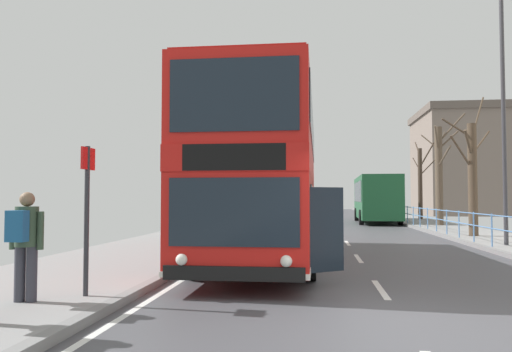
{
  "coord_description": "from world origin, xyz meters",
  "views": [
    {
      "loc": [
        -1.21,
        -7.03,
        1.7
      ],
      "look_at": [
        -2.59,
        4.74,
        2.23
      ],
      "focal_mm": 35.12,
      "sensor_mm": 36.0,
      "label": 1
    }
  ],
  "objects_px": {
    "street_lamp_far_side": "(503,98)",
    "bare_tree_far_00": "(421,181)",
    "bare_tree_far_02": "(472,176)",
    "background_building_00": "(470,162)",
    "double_decker_bus_main": "(267,177)",
    "bare_tree_far_01": "(439,173)",
    "background_bus_far_lane": "(376,198)",
    "pedestrian_with_backpack": "(25,238)",
    "bus_stop_sign_near": "(87,202)"
  },
  "relations": [
    {
      "from": "pedestrian_with_backpack",
      "to": "bare_tree_far_02",
      "type": "distance_m",
      "value": 18.24
    },
    {
      "from": "double_decker_bus_main",
      "to": "bare_tree_far_00",
      "type": "relative_size",
      "value": 1.94
    },
    {
      "from": "street_lamp_far_side",
      "to": "bare_tree_far_00",
      "type": "height_order",
      "value": "street_lamp_far_side"
    },
    {
      "from": "bare_tree_far_02",
      "to": "background_building_00",
      "type": "relative_size",
      "value": 0.52
    },
    {
      "from": "double_decker_bus_main",
      "to": "bus_stop_sign_near",
      "type": "height_order",
      "value": "double_decker_bus_main"
    },
    {
      "from": "bare_tree_far_00",
      "to": "bare_tree_far_01",
      "type": "distance_m",
      "value": 8.09
    },
    {
      "from": "bare_tree_far_02",
      "to": "background_building_00",
      "type": "height_order",
      "value": "background_building_00"
    },
    {
      "from": "bus_stop_sign_near",
      "to": "street_lamp_far_side",
      "type": "xyz_separation_m",
      "value": [
        9.97,
        9.86,
        3.45
      ]
    },
    {
      "from": "street_lamp_far_side",
      "to": "background_building_00",
      "type": "relative_size",
      "value": 0.76
    },
    {
      "from": "bus_stop_sign_near",
      "to": "bare_tree_far_02",
      "type": "relative_size",
      "value": 0.4
    },
    {
      "from": "street_lamp_far_side",
      "to": "bare_tree_far_01",
      "type": "distance_m",
      "value": 12.65
    },
    {
      "from": "double_decker_bus_main",
      "to": "bus_stop_sign_near",
      "type": "relative_size",
      "value": 4.79
    },
    {
      "from": "bare_tree_far_00",
      "to": "bare_tree_far_02",
      "type": "distance_m",
      "value": 16.46
    },
    {
      "from": "bare_tree_far_02",
      "to": "bare_tree_far_01",
      "type": "bearing_deg",
      "value": 85.39
    },
    {
      "from": "bare_tree_far_01",
      "to": "bare_tree_far_00",
      "type": "bearing_deg",
      "value": 85.91
    },
    {
      "from": "double_decker_bus_main",
      "to": "bare_tree_far_02",
      "type": "xyz_separation_m",
      "value": [
        7.84,
        7.76,
        0.34
      ]
    },
    {
      "from": "double_decker_bus_main",
      "to": "street_lamp_far_side",
      "type": "bearing_deg",
      "value": 25.4
    },
    {
      "from": "bare_tree_far_02",
      "to": "background_building_00",
      "type": "xyz_separation_m",
      "value": [
        9.37,
        31.81,
        2.77
      ]
    },
    {
      "from": "double_decker_bus_main",
      "to": "background_building_00",
      "type": "xyz_separation_m",
      "value": [
        17.21,
        39.57,
        3.11
      ]
    },
    {
      "from": "double_decker_bus_main",
      "to": "street_lamp_far_side",
      "type": "height_order",
      "value": "street_lamp_far_side"
    },
    {
      "from": "bare_tree_far_00",
      "to": "background_building_00",
      "type": "bearing_deg",
      "value": 62.2
    },
    {
      "from": "bare_tree_far_01",
      "to": "background_building_00",
      "type": "xyz_separation_m",
      "value": [
        8.7,
        23.47,
        2.23
      ]
    },
    {
      "from": "pedestrian_with_backpack",
      "to": "street_lamp_far_side",
      "type": "distance_m",
      "value": 15.45
    },
    {
      "from": "double_decker_bus_main",
      "to": "background_building_00",
      "type": "relative_size",
      "value": 1.01
    },
    {
      "from": "background_bus_far_lane",
      "to": "bare_tree_far_01",
      "type": "bearing_deg",
      "value": -60.97
    },
    {
      "from": "street_lamp_far_side",
      "to": "bare_tree_far_00",
      "type": "relative_size",
      "value": 1.45
    },
    {
      "from": "bus_stop_sign_near",
      "to": "background_building_00",
      "type": "bearing_deg",
      "value": 66.9
    },
    {
      "from": "double_decker_bus_main",
      "to": "bare_tree_far_02",
      "type": "height_order",
      "value": "bare_tree_far_02"
    },
    {
      "from": "double_decker_bus_main",
      "to": "bus_stop_sign_near",
      "type": "xyz_separation_m",
      "value": [
        -2.33,
        -6.23,
        -0.65
      ]
    },
    {
      "from": "double_decker_bus_main",
      "to": "background_building_00",
      "type": "height_order",
      "value": "background_building_00"
    },
    {
      "from": "background_bus_far_lane",
      "to": "street_lamp_far_side",
      "type": "height_order",
      "value": "street_lamp_far_side"
    },
    {
      "from": "bare_tree_far_00",
      "to": "double_decker_bus_main",
      "type": "bearing_deg",
      "value": -110.6
    },
    {
      "from": "bare_tree_far_01",
      "to": "bus_stop_sign_near",
      "type": "bearing_deg",
      "value": -115.88
    },
    {
      "from": "background_bus_far_lane",
      "to": "bare_tree_far_02",
      "type": "relative_size",
      "value": 1.62
    },
    {
      "from": "background_bus_far_lane",
      "to": "pedestrian_with_backpack",
      "type": "distance_m",
      "value": 29.56
    },
    {
      "from": "pedestrian_with_backpack",
      "to": "bus_stop_sign_near",
      "type": "height_order",
      "value": "bus_stop_sign_near"
    },
    {
      "from": "bus_stop_sign_near",
      "to": "bare_tree_far_01",
      "type": "distance_m",
      "value": 24.87
    },
    {
      "from": "background_bus_far_lane",
      "to": "bare_tree_far_01",
      "type": "xyz_separation_m",
      "value": [
        2.98,
        -5.36,
        1.45
      ]
    },
    {
      "from": "bare_tree_far_01",
      "to": "street_lamp_far_side",
      "type": "bearing_deg",
      "value": -93.97
    },
    {
      "from": "pedestrian_with_backpack",
      "to": "street_lamp_far_side",
      "type": "relative_size",
      "value": 0.19
    },
    {
      "from": "double_decker_bus_main",
      "to": "bus_stop_sign_near",
      "type": "bearing_deg",
      "value": -110.49
    },
    {
      "from": "double_decker_bus_main",
      "to": "bare_tree_far_00",
      "type": "distance_m",
      "value": 25.83
    },
    {
      "from": "bare_tree_far_00",
      "to": "bare_tree_far_02",
      "type": "bearing_deg",
      "value": -94.35
    },
    {
      "from": "background_building_00",
      "to": "bus_stop_sign_near",
      "type": "bearing_deg",
      "value": -113.1
    },
    {
      "from": "bare_tree_far_01",
      "to": "background_building_00",
      "type": "relative_size",
      "value": 0.57
    },
    {
      "from": "bare_tree_far_02",
      "to": "background_building_00",
      "type": "bearing_deg",
      "value": 73.59
    },
    {
      "from": "bare_tree_far_00",
      "to": "bare_tree_far_01",
      "type": "bearing_deg",
      "value": -94.09
    },
    {
      "from": "bus_stop_sign_near",
      "to": "background_building_00",
      "type": "height_order",
      "value": "background_building_00"
    },
    {
      "from": "street_lamp_far_side",
      "to": "bare_tree_far_02",
      "type": "distance_m",
      "value": 4.81
    },
    {
      "from": "street_lamp_far_side",
      "to": "bare_tree_far_01",
      "type": "xyz_separation_m",
      "value": [
        0.87,
        12.47,
        -1.91
      ]
    }
  ]
}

